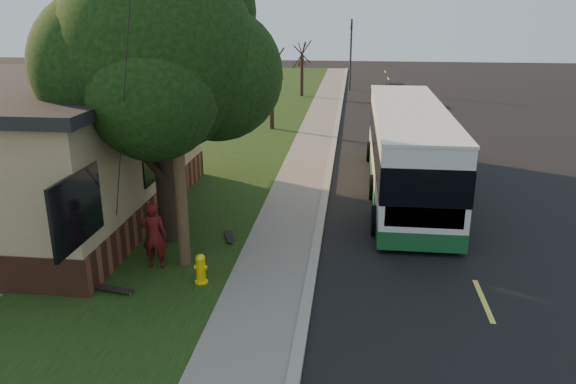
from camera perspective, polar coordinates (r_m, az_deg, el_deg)
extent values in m
plane|color=black|center=(13.47, 2.14, -10.02)|extent=(120.00, 120.00, 0.00)
cube|color=black|center=(22.95, 14.22, 1.58)|extent=(8.00, 80.00, 0.01)
cube|color=gray|center=(22.74, 4.20, 2.10)|extent=(0.25, 80.00, 0.12)
cube|color=slate|center=(22.81, 1.69, 2.14)|extent=(2.00, 80.00, 0.08)
cube|color=black|center=(23.36, -6.90, 2.39)|extent=(5.00, 80.00, 0.07)
cylinder|color=yellow|center=(13.73, -8.83, -8.04)|extent=(0.22, 0.22, 0.55)
sphere|color=yellow|center=(13.58, -8.90, -6.73)|extent=(0.24, 0.24, 0.24)
cylinder|color=yellow|center=(13.67, -8.85, -7.57)|extent=(0.30, 0.10, 0.10)
cylinder|color=yellow|center=(13.67, -8.85, -7.57)|extent=(0.10, 0.18, 0.10)
cylinder|color=yellow|center=(13.84, -8.78, -8.98)|extent=(0.32, 0.32, 0.04)
cylinder|color=#473321|center=(13.61, -11.47, 10.28)|extent=(0.30, 0.30, 9.00)
cylinder|color=#2D2D30|center=(13.04, -16.52, 6.11)|extent=(2.52, 3.21, 7.60)
cylinder|color=black|center=(15.80, -12.37, 2.02)|extent=(0.56, 0.56, 4.00)
sphere|color=black|center=(15.24, -13.20, 13.64)|extent=(5.20, 5.20, 5.20)
sphere|color=black|center=(15.47, -7.29, 11.79)|extent=(3.60, 3.60, 3.60)
sphere|color=black|center=(15.34, -17.94, 12.15)|extent=(3.80, 3.80, 3.80)
sphere|color=black|center=(14.02, -13.54, 9.54)|extent=(3.20, 3.20, 3.20)
sphere|color=black|center=(16.74, -13.67, 15.36)|extent=(3.40, 3.40, 3.40)
sphere|color=black|center=(16.08, -8.82, 17.69)|extent=(3.00, 3.00, 3.00)
cylinder|color=black|center=(30.50, -1.67, 9.49)|extent=(0.24, 0.24, 3.30)
cylinder|color=black|center=(30.30, -1.70, 12.58)|extent=(1.38, 0.57, 2.01)
cylinder|color=black|center=(30.30, -1.70, 12.58)|extent=(0.74, 1.21, 1.58)
cylinder|color=black|center=(30.30, -1.70, 12.58)|extent=(0.65, 1.05, 1.95)
cylinder|color=black|center=(30.30, -1.70, 12.58)|extent=(1.28, 0.53, 1.33)
cylinder|color=black|center=(30.30, -1.70, 12.58)|extent=(0.75, 1.21, 1.70)
cylinder|color=black|center=(42.28, 1.41, 11.77)|extent=(0.24, 0.24, 3.03)
cylinder|color=black|center=(42.13, 1.43, 13.81)|extent=(1.38, 0.57, 2.01)
cylinder|color=black|center=(42.13, 1.43, 13.81)|extent=(0.74, 1.21, 1.58)
cylinder|color=black|center=(42.13, 1.43, 13.81)|extent=(0.65, 1.05, 1.95)
cylinder|color=black|center=(42.13, 1.43, 13.81)|extent=(1.28, 0.53, 1.33)
cylinder|color=black|center=(42.13, 1.43, 13.81)|extent=(0.75, 1.21, 1.70)
cylinder|color=#2D2D30|center=(45.97, 6.38, 13.65)|extent=(0.16, 0.16, 5.50)
imported|color=black|center=(45.86, 6.46, 15.83)|extent=(0.18, 0.22, 1.10)
cube|color=silver|center=(20.34, 12.06, 4.71)|extent=(2.36, 11.33, 2.55)
cube|color=#175328|center=(20.68, 11.82, 1.15)|extent=(2.38, 11.35, 0.52)
cube|color=black|center=(20.30, 12.10, 5.23)|extent=(2.40, 11.37, 1.04)
cube|color=black|center=(14.99, 13.81, -0.84)|extent=(2.06, 0.06, 1.51)
cube|color=yellow|center=(14.65, 14.18, 3.89)|extent=(1.51, 0.06, 0.33)
cube|color=#FFF2CC|center=(15.29, 10.87, -4.61)|extent=(0.24, 0.04, 0.14)
cube|color=#FFF2CC|center=(15.47, 16.12, -4.75)|extent=(0.24, 0.04, 0.14)
cube|color=silver|center=(20.09, 12.30, 8.30)|extent=(2.41, 11.38, 0.08)
cylinder|color=black|center=(16.67, 8.91, -2.84)|extent=(0.26, 0.87, 0.87)
cylinder|color=black|center=(16.95, 16.91, -3.09)|extent=(0.26, 0.87, 0.87)
cylinder|color=black|center=(19.70, 8.62, 0.50)|extent=(0.26, 0.87, 0.87)
cylinder|color=black|center=(19.93, 15.41, 0.25)|extent=(0.26, 0.87, 0.87)
cylinder|color=black|center=(24.61, 8.31, 4.11)|extent=(0.26, 0.87, 0.87)
cylinder|color=black|center=(24.79, 13.78, 3.88)|extent=(0.26, 0.87, 0.87)
imported|color=#501010|center=(14.48, -13.44, -4.29)|extent=(0.66, 0.45, 1.75)
cube|color=black|center=(16.19, -5.93, -4.49)|extent=(0.49, 0.90, 0.02)
cylinder|color=silver|center=(15.93, -5.81, -5.05)|extent=(0.20, 0.11, 0.05)
cylinder|color=silver|center=(16.49, -6.05, -4.23)|extent=(0.20, 0.11, 0.05)
cube|color=black|center=(13.84, -17.18, -9.40)|extent=(0.92, 0.41, 0.02)
cylinder|color=silver|center=(13.69, -16.09, -9.82)|extent=(0.10, 0.21, 0.06)
cylinder|color=silver|center=(14.03, -18.21, -9.31)|extent=(0.10, 0.21, 0.06)
cube|color=black|center=(20.22, -24.58, 0.15)|extent=(1.79, 1.63, 1.24)
cube|color=black|center=(20.04, -24.82, 1.95)|extent=(1.85, 1.69, 0.08)
imported|color=black|center=(39.85, 10.84, 9.88)|extent=(1.85, 4.56, 1.55)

